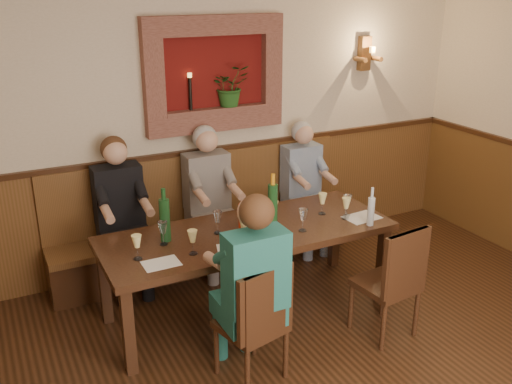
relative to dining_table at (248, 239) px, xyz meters
The scene contains 32 objects.
room_shell 2.21m from the dining_table, 90.00° to the right, with size 6.04×6.04×2.82m.
wainscoting 1.85m from the dining_table, 90.00° to the right, with size 6.02×6.02×1.15m.
wall_niche 1.59m from the dining_table, 77.58° to the left, with size 1.36×0.30×1.06m.
wall_sconce 2.53m from the dining_table, 29.61° to the left, with size 0.25×0.20×0.35m.
dining_table is the anchor object (origin of this frame).
bench 1.01m from the dining_table, 90.00° to the left, with size 3.00×0.45×1.11m.
chair_near_left 0.97m from the dining_table, 113.97° to the right, with size 0.49×0.49×0.92m.
chair_near_right 1.21m from the dining_table, 43.88° to the right, with size 0.47×0.47×0.95m.
person_bench_left 1.18m from the dining_table, 134.56° to the left, with size 0.42×0.51×1.42m.
person_bench_mid 0.84m from the dining_table, 88.82° to the left, with size 0.42×0.51×1.42m.
person_bench_right 1.36m from the dining_table, 38.41° to the left, with size 0.39×0.48×1.35m.
person_chair_front 0.86m from the dining_table, 115.02° to the right, with size 0.42×0.51×1.42m.
spittoon_bucket 0.20m from the dining_table, 70.92° to the right, with size 0.21×0.21×0.23m, color red.
wine_bottle_green_a 0.35m from the dining_table, ahead, with size 0.10×0.10×0.45m.
wine_bottle_green_b 0.72m from the dining_table, behind, with size 0.10×0.10×0.43m.
water_bottle 1.04m from the dining_table, 20.72° to the right, with size 0.07×0.07×0.33m.
tasting_sheet_a 0.85m from the dining_table, 163.26° to the right, with size 0.26×0.19×0.00m, color white.
tasting_sheet_b 0.13m from the dining_table, 42.75° to the right, with size 0.25×0.18×0.00m, color white.
tasting_sheet_c 1.02m from the dining_table, 11.48° to the right, with size 0.30×0.21×0.00m, color white.
tasting_sheet_d 0.37m from the dining_table, 129.33° to the right, with size 0.29×0.21×0.00m, color white.
wine_glass_0 0.96m from the dining_table, behind, with size 0.08×0.08×0.19m, color #FFF298, non-canonical shape.
wine_glass_1 0.72m from the dining_table, behind, with size 0.08×0.08×0.19m, color white, non-canonical shape.
wine_glass_2 0.61m from the dining_table, 159.94° to the right, with size 0.08×0.08×0.19m, color #FFF298, non-canonical shape.
wine_glass_3 0.30m from the dining_table, 166.78° to the left, with size 0.08×0.08×0.19m, color white, non-canonical shape.
wine_glass_4 0.26m from the dining_table, 125.66° to the right, with size 0.08×0.08×0.19m, color #FFF298, non-canonical shape.
wine_glass_5 0.32m from the dining_table, 10.63° to the left, with size 0.08×0.08×0.19m, color #FFF298, non-canonical shape.
wine_glass_6 0.48m from the dining_table, 28.19° to the right, with size 0.08×0.08×0.19m, color white, non-canonical shape.
wine_glass_7 0.75m from the dining_table, ahead, with size 0.08×0.08×0.19m, color #FFF298, non-canonical shape.
wine_glass_8 0.92m from the dining_table, ahead, with size 0.08×0.08×0.19m, color white, non-canonical shape.
wine_glass_9 0.35m from the dining_table, 117.49° to the right, with size 0.08×0.08×0.19m, color #FFF298, non-canonical shape.
wine_glass_10 0.33m from the dining_table, 88.94° to the right, with size 0.08×0.08×0.19m, color white, non-canonical shape.
wine_glass_11 0.88m from the dining_table, 10.53° to the right, with size 0.08×0.08×0.19m, color #FFF298, non-canonical shape.
Camera 1 is at (-1.85, -1.98, 2.66)m, focal length 40.00 mm.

